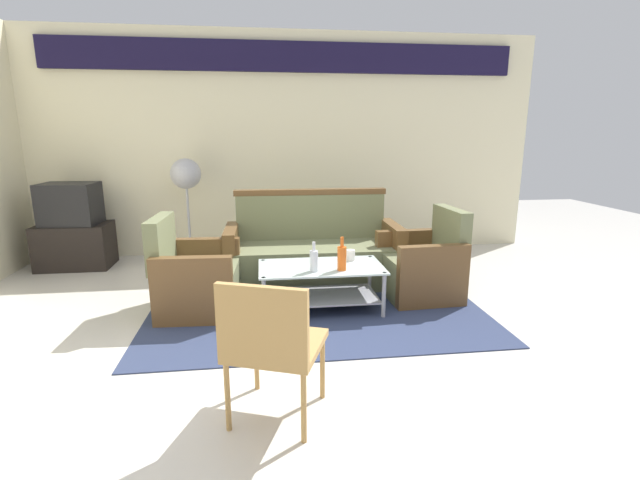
{
  "coord_description": "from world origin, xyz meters",
  "views": [
    {
      "loc": [
        -0.36,
        -3.0,
        1.57
      ],
      "look_at": [
        0.14,
        0.84,
        0.65
      ],
      "focal_mm": 25.6,
      "sensor_mm": 36.0,
      "label": 1
    }
  ],
  "objects": [
    {
      "name": "ground_plane",
      "position": [
        0.0,
        0.0,
        0.0
      ],
      "size": [
        14.0,
        14.0,
        0.0
      ],
      "primitive_type": "plane",
      "color": "beige"
    },
    {
      "name": "wall_back",
      "position": [
        0.0,
        3.05,
        1.48
      ],
      "size": [
        6.52,
        0.19,
        2.8
      ],
      "color": "beige",
      "rests_on": "ground"
    },
    {
      "name": "rug",
      "position": [
        0.1,
        0.94,
        0.01
      ],
      "size": [
        2.96,
        2.13,
        0.01
      ],
      "primitive_type": "cube",
      "color": "#2D3856",
      "rests_on": "ground"
    },
    {
      "name": "couch",
      "position": [
        0.16,
        1.61,
        0.32
      ],
      "size": [
        1.81,
        0.76,
        0.96
      ],
      "rotation": [
        0.0,
        0.0,
        3.13
      ],
      "color": "#6B704C",
      "rests_on": "rug"
    },
    {
      "name": "armchair_left",
      "position": [
        -0.97,
        0.97,
        0.29
      ],
      "size": [
        0.73,
        0.79,
        0.85
      ],
      "rotation": [
        0.0,
        0.0,
        -1.62
      ],
      "color": "#6B704C",
      "rests_on": "rug"
    },
    {
      "name": "armchair_right",
      "position": [
        1.17,
        1.09,
        0.29
      ],
      "size": [
        0.74,
        0.79,
        0.85
      ],
      "rotation": [
        0.0,
        0.0,
        1.62
      ],
      "color": "#6B704C",
      "rests_on": "rug"
    },
    {
      "name": "coffee_table",
      "position": [
        0.15,
        0.85,
        0.27
      ],
      "size": [
        1.1,
        0.6,
        0.4
      ],
      "color": "silver",
      "rests_on": "rug"
    },
    {
      "name": "bottle_clear",
      "position": [
        0.07,
        0.7,
        0.51
      ],
      "size": [
        0.07,
        0.07,
        0.26
      ],
      "color": "silver",
      "rests_on": "coffee_table"
    },
    {
      "name": "bottle_orange",
      "position": [
        0.31,
        0.71,
        0.52
      ],
      "size": [
        0.08,
        0.08,
        0.29
      ],
      "color": "#D85919",
      "rests_on": "coffee_table"
    },
    {
      "name": "cup",
      "position": [
        0.44,
        1.0,
        0.46
      ],
      "size": [
        0.08,
        0.08,
        0.1
      ],
      "primitive_type": "cylinder",
      "color": "silver",
      "rests_on": "coffee_table"
    },
    {
      "name": "tv_stand",
      "position": [
        -2.56,
        2.55,
        0.26
      ],
      "size": [
        0.8,
        0.5,
        0.52
      ],
      "primitive_type": "cube",
      "color": "black",
      "rests_on": "ground"
    },
    {
      "name": "television",
      "position": [
        -2.56,
        2.55,
        0.76
      ],
      "size": [
        0.63,
        0.48,
        0.48
      ],
      "rotation": [
        0.0,
        0.0,
        3.08
      ],
      "color": "black",
      "rests_on": "tv_stand"
    },
    {
      "name": "pedestal_fan",
      "position": [
        -1.25,
        2.6,
        1.01
      ],
      "size": [
        0.36,
        0.36,
        1.27
      ],
      "color": "#2D2D33",
      "rests_on": "ground"
    },
    {
      "name": "wicker_chair",
      "position": [
        -0.33,
        -0.76,
        0.49
      ],
      "size": [
        0.62,
        0.62,
        0.84
      ],
      "rotation": [
        0.0,
        0.0,
        -0.36
      ],
      "color": "#AD844C",
      "rests_on": "ground"
    }
  ]
}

